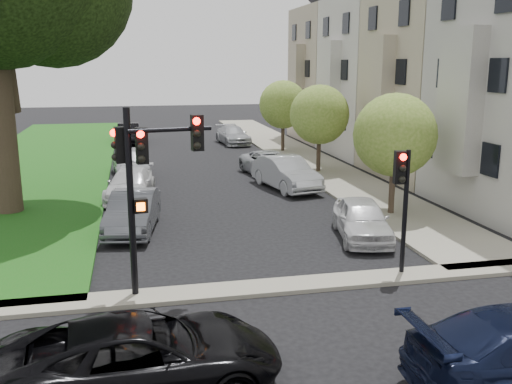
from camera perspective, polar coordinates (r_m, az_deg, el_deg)
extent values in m
plane|color=black|center=(13.82, 4.50, -12.69)|extent=(140.00, 140.00, 0.00)
cube|color=#175412|center=(36.79, -20.42, 2.83)|extent=(8.00, 44.00, 0.12)
cube|color=gray|center=(37.87, 3.90, 3.87)|extent=(3.50, 44.00, 0.12)
cube|color=gray|center=(15.56, 2.37, -9.41)|extent=(60.00, 1.00, 0.12)
cube|color=gray|center=(23.47, 19.69, 8.57)|extent=(0.70, 2.20, 5.50)
cube|color=black|center=(23.59, 20.50, 10.96)|extent=(0.08, 3.60, 6.00)
cube|color=#A5988C|center=(31.85, 18.61, 10.49)|extent=(7.00, 7.40, 10.00)
cube|color=#A5988C|center=(30.10, 12.13, 9.81)|extent=(0.70, 2.20, 5.50)
cube|color=black|center=(30.19, 12.75, 11.69)|extent=(0.08, 3.60, 6.00)
cube|color=silver|center=(38.50, 12.85, 11.12)|extent=(7.00, 7.40, 10.00)
cube|color=silver|center=(37.06, 7.32, 10.51)|extent=(0.70, 2.20, 5.50)
cube|color=black|center=(37.14, 7.81, 12.04)|extent=(0.08, 3.60, 6.00)
cube|color=gray|center=(45.41, 8.81, 11.51)|extent=(7.00, 7.40, 10.00)
cube|color=gray|center=(44.20, 4.03, 10.94)|extent=(0.70, 2.20, 5.50)
cube|color=black|center=(44.26, 4.44, 12.23)|extent=(0.08, 3.60, 6.00)
cylinder|color=#372C1E|center=(24.36, -24.21, 6.97)|extent=(1.08, 1.08, 7.86)
cylinder|color=#372C1E|center=(23.03, 13.45, 0.46)|extent=(0.23, 0.23, 2.30)
sphere|color=#4E751F|center=(22.69, 13.72, 5.57)|extent=(3.22, 3.22, 3.22)
cylinder|color=#372C1E|center=(31.37, 6.27, 3.96)|extent=(0.23, 0.23, 2.29)
sphere|color=#4E751F|center=(31.12, 6.37, 7.70)|extent=(3.20, 3.20, 3.20)
cylinder|color=#372C1E|center=(38.60, 2.70, 5.68)|extent=(0.23, 0.23, 2.29)
sphere|color=#4E751F|center=(38.39, 2.73, 8.74)|extent=(3.20, 3.20, 3.20)
cylinder|color=black|center=(14.55, -12.39, -1.38)|extent=(0.19, 0.19, 4.90)
cylinder|color=black|center=(14.25, -8.56, 6.18)|extent=(2.06, 0.44, 0.11)
cube|color=black|center=(14.27, -11.35, 4.56)|extent=(0.32, 0.29, 0.89)
cube|color=black|center=(14.31, -5.90, 5.91)|extent=(0.32, 0.29, 0.89)
cube|color=black|center=(14.50, -13.42, 4.59)|extent=(0.29, 0.32, 0.89)
sphere|color=#FF0C05|center=(14.09, -11.39, 5.69)|extent=(0.19, 0.19, 0.19)
sphere|color=black|center=(14.17, -11.28, 3.28)|extent=(0.19, 0.19, 0.19)
cube|color=black|center=(14.55, -11.46, -1.34)|extent=(0.36, 0.28, 0.36)
cube|color=#FF5905|center=(14.42, -11.45, -1.46)|extent=(0.21, 0.03, 0.21)
cylinder|color=black|center=(16.44, 14.66, -2.16)|extent=(0.15, 0.15, 3.63)
cube|color=black|center=(16.04, 14.17, 2.40)|extent=(0.32, 0.29, 0.91)
sphere|color=#FF0C05|center=(15.87, 14.46, 3.39)|extent=(0.19, 0.19, 0.19)
imported|color=black|center=(10.97, -11.59, -15.88)|extent=(5.43, 2.88, 1.45)
imported|color=silver|center=(19.92, 10.54, -2.67)|extent=(2.44, 4.32, 1.39)
imported|color=#999BA0|center=(27.29, 3.02, 1.91)|extent=(2.57, 4.96, 1.55)
imported|color=#999BA0|center=(30.44, 1.42, 2.82)|extent=(2.84, 4.93, 1.29)
imported|color=#999BA0|center=(42.53, -2.32, 5.70)|extent=(2.30, 4.72, 1.32)
imported|color=#3F4247|center=(20.88, -12.21, -1.96)|extent=(2.18, 4.55, 1.44)
imported|color=silver|center=(25.91, -12.45, 0.75)|extent=(2.53, 4.73, 1.31)
imported|color=#999BA0|center=(31.06, -12.39, 2.95)|extent=(2.16, 4.65, 1.54)
imported|color=black|center=(43.99, -12.64, 5.73)|extent=(1.58, 4.46, 1.47)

